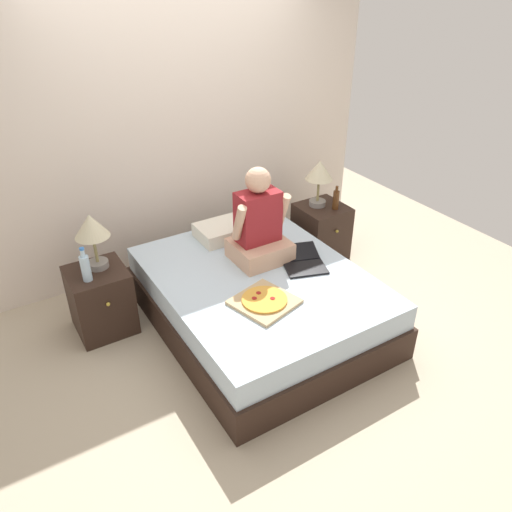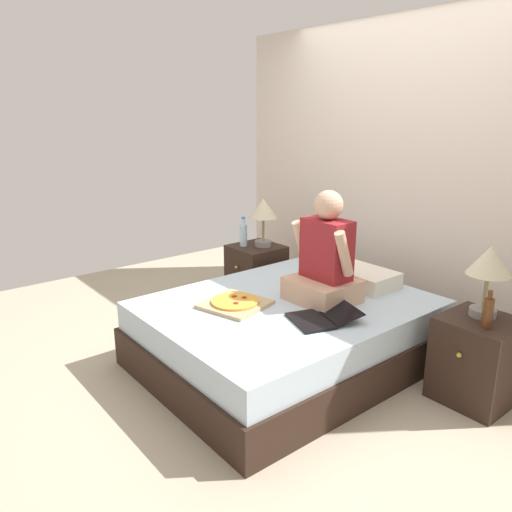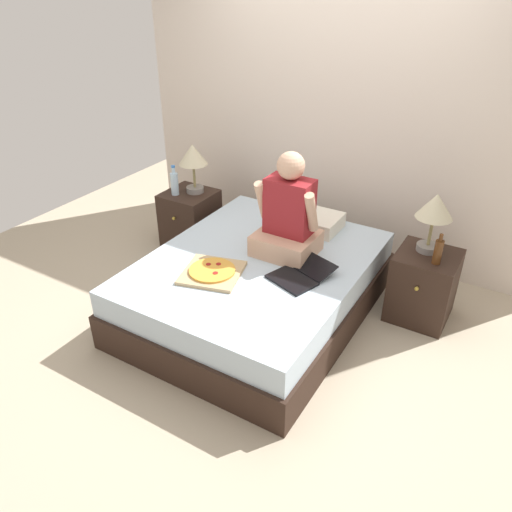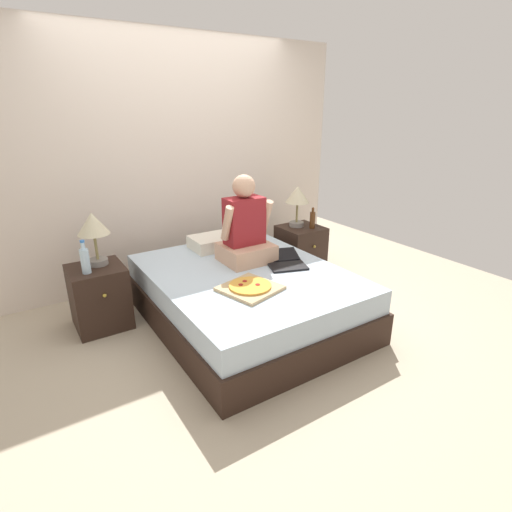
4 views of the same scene
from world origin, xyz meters
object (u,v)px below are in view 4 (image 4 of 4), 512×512
at_px(nightstand_left, 100,297).
at_px(laptop, 285,262).
at_px(lamp_on_left_nightstand, 93,227).
at_px(pizza_box, 250,287).
at_px(person_seated, 245,230).
at_px(beer_bottle, 312,220).
at_px(nightstand_right, 300,250).
at_px(bed, 246,296).
at_px(water_bottle, 85,260).
at_px(lamp_on_right_nightstand, 297,197).

bearing_deg(nightstand_left, laptop, -24.36).
relative_size(nightstand_left, laptop, 1.10).
bearing_deg(lamp_on_left_nightstand, laptop, -26.58).
bearing_deg(pizza_box, person_seated, 61.79).
xyz_separation_m(beer_bottle, person_seated, (-1.03, -0.28, 0.12)).
distance_m(lamp_on_left_nightstand, nightstand_right, 2.24).
distance_m(laptop, pizza_box, 0.61).
xyz_separation_m(nightstand_right, beer_bottle, (0.07, -0.10, 0.37)).
bearing_deg(nightstand_left, person_seated, -17.30).
relative_size(bed, beer_bottle, 8.43).
bearing_deg(water_bottle, lamp_on_left_nightstand, 49.40).
bearing_deg(person_seated, pizza_box, -118.21).
bearing_deg(bed, pizza_box, -116.22).
bearing_deg(lamp_on_right_nightstand, person_seated, -155.08).
xyz_separation_m(lamp_on_left_nightstand, pizza_box, (0.89, -0.99, -0.38)).
xyz_separation_m(nightstand_right, lamp_on_right_nightstand, (-0.03, 0.05, 0.60)).
xyz_separation_m(lamp_on_left_nightstand, nightstand_right, (2.16, -0.05, -0.60)).
relative_size(bed, lamp_on_right_nightstand, 4.31).
distance_m(bed, person_seated, 0.59).
bearing_deg(beer_bottle, pizza_box, -147.73).
relative_size(lamp_on_left_nightstand, person_seated, 0.58).
bearing_deg(water_bottle, nightstand_right, 2.26).
bearing_deg(beer_bottle, water_bottle, 179.76).
relative_size(nightstand_right, lamp_on_right_nightstand, 1.21).
xyz_separation_m(lamp_on_right_nightstand, laptop, (-0.69, -0.72, -0.38)).
distance_m(nightstand_right, pizza_box, 1.59).
bearing_deg(water_bottle, bed, -23.67).
relative_size(lamp_on_left_nightstand, laptop, 0.91).
xyz_separation_m(lamp_on_left_nightstand, person_seated, (1.19, -0.43, -0.11)).
bearing_deg(lamp_on_right_nightstand, laptop, -133.80).
relative_size(nightstand_right, beer_bottle, 2.37).
xyz_separation_m(person_seated, laptop, (0.24, -0.28, -0.27)).
bearing_deg(water_bottle, person_seated, -12.62).
xyz_separation_m(laptop, pizza_box, (-0.54, -0.27, -0.00)).
xyz_separation_m(bed, pizza_box, (-0.17, -0.34, 0.26)).
xyz_separation_m(bed, beer_bottle, (1.17, 0.51, 0.41)).
distance_m(bed, nightstand_right, 1.25).
bearing_deg(laptop, beer_bottle, 35.78).
bearing_deg(bed, beer_bottle, 23.44).
height_order(person_seated, laptop, person_seated).
xyz_separation_m(bed, laptop, (0.38, -0.06, 0.26)).
distance_m(lamp_on_left_nightstand, laptop, 1.65).
bearing_deg(bed, laptop, -9.35).
relative_size(water_bottle, lamp_on_right_nightstand, 0.61).
bearing_deg(person_seated, laptop, -49.36).
height_order(lamp_on_right_nightstand, pizza_box, lamp_on_right_nightstand).
bearing_deg(person_seated, beer_bottle, 15.35).
bearing_deg(lamp_on_left_nightstand, nightstand_left, -128.63).
bearing_deg(person_seated, lamp_on_left_nightstand, 160.00).
bearing_deg(person_seated, nightstand_left, 162.70).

